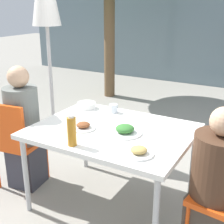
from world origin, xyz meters
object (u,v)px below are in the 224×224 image
bottle (72,131)px  person_left (24,131)px  chair_left (15,138)px  person_right (216,188)px  drinking_cup (114,108)px  salad_bowl (86,105)px

bottle → person_left: bearing=160.0°
chair_left → person_right: 1.84m
chair_left → person_right: size_ratio=0.80×
chair_left → bottle: 0.92m
person_left → person_right: person_left is taller
drinking_cup → salad_bowl: size_ratio=0.45×
bottle → drinking_cup: bearing=96.5°
chair_left → salad_bowl: (0.45, 0.55, 0.24)m
person_right → chair_left: bearing=10.4°
person_right → person_left: bearing=7.7°
person_left → chair_left: bearing=-122.0°
person_right → drinking_cup: person_right is taller
person_left → salad_bowl: 0.65m
chair_left → salad_bowl: bearing=42.7°
bottle → salad_bowl: size_ratio=1.30×
chair_left → person_right: bearing=-5.0°
chair_left → salad_bowl: 0.75m
salad_bowl → person_right: bearing=-18.3°
bottle → salad_bowl: bottle is taller
person_right → drinking_cup: bearing=-16.4°
chair_left → person_right: (1.84, 0.09, -0.01)m
chair_left → drinking_cup: (0.75, 0.58, 0.25)m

